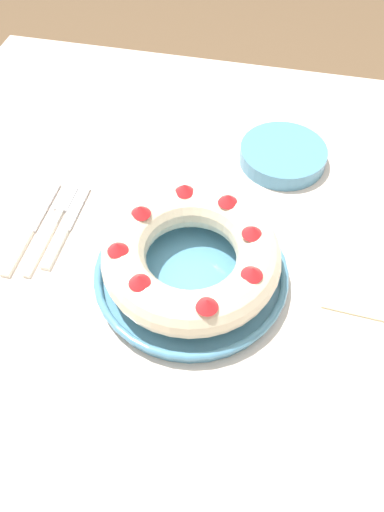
{
  "coord_description": "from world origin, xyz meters",
  "views": [
    {
      "loc": [
        0.1,
        -0.41,
        1.38
      ],
      "look_at": [
        0.0,
        0.02,
        0.8
      ],
      "focal_mm": 35.0,
      "sensor_mm": 36.0,
      "label": 1
    }
  ],
  "objects_px": {
    "side_bowl": "(283,155)",
    "serving_dish": "(192,274)",
    "fork": "(54,223)",
    "napkin": "(365,293)",
    "cake_knife": "(64,231)",
    "serving_knife": "(28,233)",
    "bundt_cake": "(192,256)"
  },
  "relations": [
    {
      "from": "side_bowl",
      "to": "serving_dish",
      "type": "bearing_deg",
      "value": -109.49
    },
    {
      "from": "fork",
      "to": "napkin",
      "type": "relative_size",
      "value": 1.61
    },
    {
      "from": "cake_knife",
      "to": "serving_dish",
      "type": "bearing_deg",
      "value": -11.23
    },
    {
      "from": "serving_dish",
      "to": "fork",
      "type": "relative_size",
      "value": 1.5
    },
    {
      "from": "serving_knife",
      "to": "side_bowl",
      "type": "relative_size",
      "value": 1.31
    },
    {
      "from": "bundt_cake",
      "to": "cake_knife",
      "type": "relative_size",
      "value": 1.42
    },
    {
      "from": "serving_knife",
      "to": "napkin",
      "type": "relative_size",
      "value": 1.71
    },
    {
      "from": "serving_knife",
      "to": "napkin",
      "type": "xyz_separation_m",
      "value": [
        0.55,
        -0.0,
        -0.0
      ]
    },
    {
      "from": "cake_knife",
      "to": "side_bowl",
      "type": "xyz_separation_m",
      "value": [
        0.34,
        0.26,
        0.01
      ]
    },
    {
      "from": "cake_knife",
      "to": "napkin",
      "type": "relative_size",
      "value": 1.51
    },
    {
      "from": "fork",
      "to": "side_bowl",
      "type": "height_order",
      "value": "side_bowl"
    },
    {
      "from": "napkin",
      "to": "side_bowl",
      "type": "bearing_deg",
      "value": 119.84
    },
    {
      "from": "napkin",
      "to": "serving_knife",
      "type": "bearing_deg",
      "value": 179.89
    },
    {
      "from": "cake_knife",
      "to": "napkin",
      "type": "xyz_separation_m",
      "value": [
        0.49,
        -0.02,
        -0.0
      ]
    },
    {
      "from": "fork",
      "to": "serving_knife",
      "type": "height_order",
      "value": "serving_knife"
    },
    {
      "from": "fork",
      "to": "cake_knife",
      "type": "bearing_deg",
      "value": -27.04
    },
    {
      "from": "serving_knife",
      "to": "cake_knife",
      "type": "distance_m",
      "value": 0.06
    },
    {
      "from": "cake_knife",
      "to": "side_bowl",
      "type": "height_order",
      "value": "side_bowl"
    },
    {
      "from": "serving_knife",
      "to": "cake_knife",
      "type": "xyz_separation_m",
      "value": [
        0.06,
        0.02,
        0.0
      ]
    },
    {
      "from": "fork",
      "to": "cake_knife",
      "type": "distance_m",
      "value": 0.03
    },
    {
      "from": "bundt_cake",
      "to": "fork",
      "type": "bearing_deg",
      "value": 166.37
    },
    {
      "from": "serving_dish",
      "to": "serving_knife",
      "type": "relative_size",
      "value": 1.41
    },
    {
      "from": "serving_knife",
      "to": "bundt_cake",
      "type": "bearing_deg",
      "value": -11.22
    },
    {
      "from": "fork",
      "to": "side_bowl",
      "type": "distance_m",
      "value": 0.43
    },
    {
      "from": "side_bowl",
      "to": "serving_knife",
      "type": "bearing_deg",
      "value": -145.42
    },
    {
      "from": "bundt_cake",
      "to": "napkin",
      "type": "height_order",
      "value": "bundt_cake"
    },
    {
      "from": "napkin",
      "to": "fork",
      "type": "bearing_deg",
      "value": 176.55
    },
    {
      "from": "serving_knife",
      "to": "side_bowl",
      "type": "xyz_separation_m",
      "value": [
        0.39,
        0.27,
        0.01
      ]
    },
    {
      "from": "bundt_cake",
      "to": "napkin",
      "type": "bearing_deg",
      "value": 6.54
    },
    {
      "from": "fork",
      "to": "napkin",
      "type": "distance_m",
      "value": 0.52
    },
    {
      "from": "fork",
      "to": "serving_knife",
      "type": "bearing_deg",
      "value": -132.91
    },
    {
      "from": "bundt_cake",
      "to": "cake_knife",
      "type": "xyz_separation_m",
      "value": [
        -0.23,
        0.05,
        -0.06
      ]
    }
  ]
}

